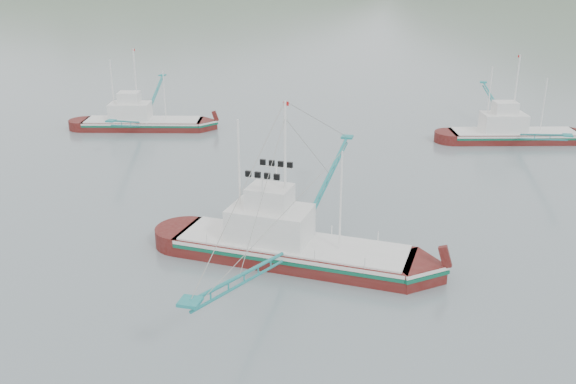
# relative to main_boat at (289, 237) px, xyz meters

# --- Properties ---
(ground) EXTENTS (1200.00, 1200.00, 0.00)m
(ground) POSITION_rel_main_boat_xyz_m (-0.97, -2.33, -1.59)
(ground) COLOR slate
(ground) RESTS_ON ground
(main_boat) EXTENTS (15.36, 27.24, 11.05)m
(main_boat) POSITION_rel_main_boat_xyz_m (0.00, 0.00, 0.00)
(main_boat) COLOR #4B0F0C
(main_boat) RESTS_ON ground
(bg_boat_left) EXTENTS (13.41, 23.15, 9.51)m
(bg_boat_left) POSITION_rel_main_boat_xyz_m (-23.53, 27.52, 0.11)
(bg_boat_left) COLOR #4B0F0C
(bg_boat_left) RESTS_ON ground
(bg_boat_right) EXTENTS (13.52, 23.22, 9.58)m
(bg_boat_right) POSITION_rel_main_boat_xyz_m (15.96, 32.15, 0.18)
(bg_boat_right) COLOR #4B0F0C
(bg_boat_right) RESTS_ON ground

